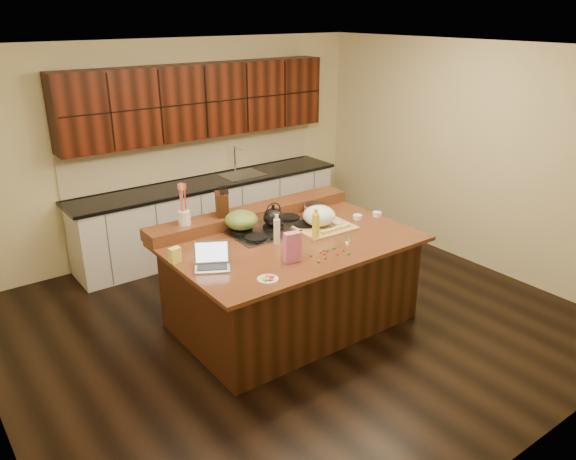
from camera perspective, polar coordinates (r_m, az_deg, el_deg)
room at (r=5.35m, az=0.32°, el=3.33°), size 5.52×5.02×2.72m
island at (r=5.69m, az=0.30°, el=-5.17°), size 2.40×1.60×0.92m
back_ledge at (r=6.02m, az=-3.68°, el=1.66°), size 2.40×0.30×0.12m
cooktop at (r=5.72m, az=-1.49°, el=0.14°), size 0.92×0.52×0.05m
back_counter at (r=7.42m, az=-8.19°, el=5.37°), size 3.70×0.66×2.40m
kettle at (r=5.68m, az=-1.50°, el=1.30°), size 0.26×0.26×0.19m
green_bowl at (r=5.63m, az=-4.76°, el=1.02°), size 0.40×0.40×0.18m
laptop at (r=4.95m, az=-7.73°, el=-3.10°), size 0.39×0.36×0.21m
oil_bottle at (r=5.44m, az=2.84°, el=0.30°), size 0.09×0.09×0.27m
vinegar_bottle at (r=5.35m, az=-1.14°, el=-0.18°), size 0.07×0.07×0.25m
wooden_tray at (r=5.75m, az=3.34°, el=1.18°), size 0.59×0.47×0.23m
ramekin_a at (r=5.84m, az=4.99°, el=0.58°), size 0.13×0.13×0.04m
ramekin_b at (r=6.07m, az=7.08°, el=1.33°), size 0.13×0.13×0.04m
ramekin_c at (r=6.19m, az=9.04°, el=1.62°), size 0.11×0.11×0.04m
strainer_bowl at (r=6.18m, az=2.75°, el=2.06°), size 0.25×0.25×0.09m
kitchen_timer at (r=5.51m, az=6.07°, el=-0.64°), size 0.09×0.09×0.07m
pink_bag at (r=4.97m, az=0.42°, el=-1.75°), size 0.16×0.10×0.28m
candy_plate at (r=4.70m, az=-2.06°, el=-5.02°), size 0.21×0.21×0.01m
package_box at (r=5.09m, az=-11.41°, el=-2.51°), size 0.11×0.08×0.14m
utensil_crock at (r=5.61m, az=-10.49°, el=1.24°), size 0.16×0.16×0.14m
knife_block at (r=5.78m, az=-6.73°, el=2.62°), size 0.19×0.23×0.24m
gumdrop_0 at (r=5.17m, az=5.06°, el=-2.47°), size 0.02×0.02×0.02m
gumdrop_1 at (r=5.24m, az=3.69°, el=-2.05°), size 0.02×0.02×0.02m
gumdrop_2 at (r=5.16m, az=3.74°, el=-2.46°), size 0.02×0.02×0.02m
gumdrop_3 at (r=5.01m, az=3.16°, el=-3.22°), size 0.02×0.02×0.02m
gumdrop_4 at (r=5.04m, az=0.82°, el=-3.04°), size 0.02×0.02×0.02m
gumdrop_5 at (r=5.29m, az=4.56°, el=-1.87°), size 0.02×0.02×0.02m
gumdrop_6 at (r=5.08m, az=3.84°, el=-2.87°), size 0.02×0.02×0.02m
gumdrop_7 at (r=5.30m, az=4.83°, el=-1.80°), size 0.02×0.02×0.02m
gumdrop_8 at (r=5.23m, az=4.02°, el=-2.12°), size 0.02×0.02×0.02m
gumdrop_9 at (r=5.20m, az=6.19°, el=-2.35°), size 0.02×0.02×0.02m
gumdrop_10 at (r=5.03m, az=3.11°, el=-3.10°), size 0.02×0.02×0.02m
gumdrop_11 at (r=5.18m, az=6.18°, el=-2.43°), size 0.02×0.02×0.02m
gumdrop_12 at (r=5.20m, az=3.36°, el=-2.24°), size 0.02×0.02×0.02m
gumdrop_13 at (r=5.12m, az=2.36°, el=-2.62°), size 0.02×0.02×0.02m
gumdrop_14 at (r=5.25m, az=5.66°, el=-2.07°), size 0.02×0.02×0.02m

